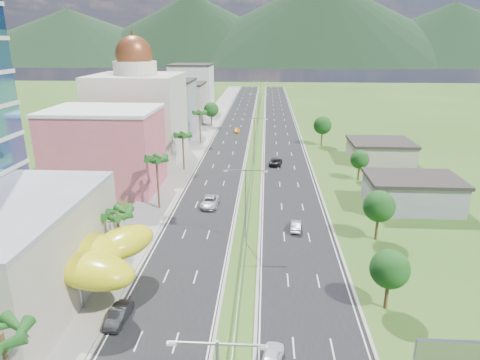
# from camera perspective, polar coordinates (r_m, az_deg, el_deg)

# --- Properties ---
(ground) EXTENTS (500.00, 500.00, 0.00)m
(ground) POSITION_cam_1_polar(r_m,az_deg,el_deg) (53.67, 0.18, -13.02)
(ground) COLOR #2D5119
(ground) RESTS_ON ground
(road_left) EXTENTS (11.00, 260.00, 0.04)m
(road_left) POSITION_cam_1_polar(r_m,az_deg,el_deg) (138.96, -0.76, 6.74)
(road_left) COLOR black
(road_left) RESTS_ON ground
(road_right) EXTENTS (11.00, 260.00, 0.04)m
(road_right) POSITION_cam_1_polar(r_m,az_deg,el_deg) (138.68, 5.47, 6.64)
(road_right) COLOR black
(road_right) RESTS_ON ground
(sidewalk_left) EXTENTS (7.00, 260.00, 0.12)m
(sidewalk_left) POSITION_cam_1_polar(r_m,az_deg,el_deg) (139.97, -4.67, 6.78)
(sidewalk_left) COLOR gray
(sidewalk_left) RESTS_ON ground
(median_guardrail) EXTENTS (0.10, 216.06, 0.76)m
(median_guardrail) POSITION_cam_1_polar(r_m,az_deg,el_deg) (120.90, 2.17, 5.26)
(median_guardrail) COLOR gray
(median_guardrail) RESTS_ON ground
(streetlight_median_b) EXTENTS (6.04, 0.25, 11.00)m
(streetlight_median_b) POSITION_cam_1_polar(r_m,az_deg,el_deg) (59.70, 0.75, -2.45)
(streetlight_median_b) COLOR gray
(streetlight_median_b) RESTS_ON ground
(streetlight_median_c) EXTENTS (6.04, 0.25, 11.00)m
(streetlight_median_c) POSITION_cam_1_polar(r_m,az_deg,el_deg) (98.11, 1.89, 5.85)
(streetlight_median_c) COLOR gray
(streetlight_median_c) RESTS_ON ground
(streetlight_median_d) EXTENTS (6.04, 0.25, 11.00)m
(streetlight_median_d) POSITION_cam_1_polar(r_m,az_deg,el_deg) (142.37, 2.43, 9.76)
(streetlight_median_d) COLOR gray
(streetlight_median_d) RESTS_ON ground
(streetlight_median_e) EXTENTS (6.04, 0.25, 11.00)m
(streetlight_median_e) POSITION_cam_1_polar(r_m,az_deg,el_deg) (186.98, 2.73, 11.80)
(streetlight_median_e) COLOR gray
(streetlight_median_e) RESTS_ON ground
(lime_canopy) EXTENTS (18.00, 15.00, 7.40)m
(lime_canopy) POSITION_cam_1_polar(r_m,az_deg,el_deg) (52.73, -22.62, -8.98)
(lime_canopy) COLOR gold
(lime_canopy) RESTS_ON ground
(pink_shophouse) EXTENTS (20.00, 15.00, 15.00)m
(pink_shophouse) POSITION_cam_1_polar(r_m,az_deg,el_deg) (86.03, -17.51, 3.74)
(pink_shophouse) COLOR #CB5361
(pink_shophouse) RESTS_ON ground
(domed_building) EXTENTS (20.00, 20.00, 28.70)m
(domed_building) POSITION_cam_1_polar(r_m,az_deg,el_deg) (106.60, -13.41, 8.89)
(domed_building) COLOR beige
(domed_building) RESTS_ON ground
(midrise_grey) EXTENTS (16.00, 15.00, 16.00)m
(midrise_grey) POSITION_cam_1_polar(r_m,az_deg,el_deg) (130.73, -9.78, 9.30)
(midrise_grey) COLOR gray
(midrise_grey) RESTS_ON ground
(midrise_beige) EXTENTS (16.00, 15.00, 13.00)m
(midrise_beige) POSITION_cam_1_polar(r_m,az_deg,el_deg) (152.21, -7.89, 10.07)
(midrise_beige) COLOR #A49887
(midrise_beige) RESTS_ON ground
(midrise_white) EXTENTS (16.00, 15.00, 18.00)m
(midrise_white) POSITION_cam_1_polar(r_m,az_deg,el_deg) (174.34, -6.45, 11.98)
(midrise_white) COLOR silver
(midrise_white) RESTS_ON ground
(billboard) EXTENTS (5.20, 0.35, 6.20)m
(billboard) POSITION_cam_1_polar(r_m,az_deg,el_deg) (39.10, 26.02, -20.77)
(billboard) COLOR gray
(billboard) RESTS_ON ground
(shed_near) EXTENTS (15.00, 10.00, 5.00)m
(shed_near) POSITION_cam_1_polar(r_m,az_deg,el_deg) (79.35, 21.94, -1.74)
(shed_near) COLOR gray
(shed_near) RESTS_ON ground
(shed_far) EXTENTS (14.00, 12.00, 4.40)m
(shed_far) POSITION_cam_1_polar(r_m,az_deg,el_deg) (107.53, 18.17, 3.56)
(shed_far) COLOR #A49887
(shed_far) RESTS_ON ground
(palm_tree_a) EXTENTS (3.60, 3.60, 9.10)m
(palm_tree_a) POSITION_cam_1_polar(r_m,az_deg,el_deg) (35.90, -29.17, -17.98)
(palm_tree_a) COLOR #47301C
(palm_tree_a) RESTS_ON ground
(palm_tree_b) EXTENTS (3.60, 3.60, 8.10)m
(palm_tree_b) POSITION_cam_1_polar(r_m,az_deg,el_deg) (55.18, -16.03, -4.64)
(palm_tree_b) COLOR #47301C
(palm_tree_b) RESTS_ON ground
(palm_tree_c) EXTENTS (3.60, 3.60, 9.60)m
(palm_tree_c) POSITION_cam_1_polar(r_m,az_deg,el_deg) (72.78, -11.07, 2.50)
(palm_tree_c) COLOR #47301C
(palm_tree_c) RESTS_ON ground
(palm_tree_d) EXTENTS (3.60, 3.60, 8.60)m
(palm_tree_d) POSITION_cam_1_polar(r_m,az_deg,el_deg) (94.77, -7.66, 5.74)
(palm_tree_d) COLOR #47301C
(palm_tree_d) RESTS_ON ground
(palm_tree_e) EXTENTS (3.60, 3.60, 9.40)m
(palm_tree_e) POSITION_cam_1_polar(r_m,az_deg,el_deg) (118.80, -5.39, 8.74)
(palm_tree_e) COLOR #47301C
(palm_tree_e) RESTS_ON ground
(leafy_tree_lfar) EXTENTS (4.90, 4.90, 8.05)m
(leafy_tree_lfar) POSITION_cam_1_polar(r_m,az_deg,el_deg) (143.67, -3.85, 9.34)
(leafy_tree_lfar) COLOR #47301C
(leafy_tree_lfar) RESTS_ON ground
(leafy_tree_ra) EXTENTS (4.20, 4.20, 6.90)m
(leafy_tree_ra) POSITION_cam_1_polar(r_m,az_deg,el_deg) (48.74, 19.34, -11.16)
(leafy_tree_ra) COLOR #47301C
(leafy_tree_ra) RESTS_ON ground
(leafy_tree_rb) EXTENTS (4.55, 4.55, 7.47)m
(leafy_tree_rb) POSITION_cam_1_polar(r_m,az_deg,el_deg) (64.20, 18.06, -3.37)
(leafy_tree_rb) COLOR #47301C
(leafy_tree_rb) RESTS_ON ground
(leafy_tree_rc) EXTENTS (3.85, 3.85, 6.33)m
(leafy_tree_rc) POSITION_cam_1_polar(r_m,az_deg,el_deg) (91.02, 15.67, 2.64)
(leafy_tree_rc) COLOR #47301C
(leafy_tree_rc) RESTS_ON ground
(leafy_tree_rd) EXTENTS (4.90, 4.90, 8.05)m
(leafy_tree_rd) POSITION_cam_1_polar(r_m,az_deg,el_deg) (118.89, 10.95, 7.16)
(leafy_tree_rd) COLOR #47301C
(leafy_tree_rd) RESTS_ON ground
(mountain_ridge) EXTENTS (860.00, 140.00, 90.00)m
(mountain_ridge) POSITION_cam_1_polar(r_m,az_deg,el_deg) (499.85, 10.43, 14.83)
(mountain_ridge) COLOR black
(mountain_ridge) RESTS_ON ground
(car_dark_left) EXTENTS (1.91, 4.80, 1.55)m
(car_dark_left) POSITION_cam_1_polar(r_m,az_deg,el_deg) (47.92, -15.85, -16.91)
(car_dark_left) COLOR black
(car_dark_left) RESTS_ON road_left
(car_silver_mid_left) EXTENTS (2.98, 6.01, 1.64)m
(car_silver_mid_left) POSITION_cam_1_polar(r_m,az_deg,el_deg) (74.92, -4.05, -2.90)
(car_silver_mid_left) COLOR #B4B7BD
(car_silver_mid_left) RESTS_ON road_left
(car_yellow_far_left) EXTENTS (2.27, 4.40, 1.22)m
(car_yellow_far_left) POSITION_cam_1_polar(r_m,az_deg,el_deg) (134.25, -0.40, 6.60)
(car_yellow_far_left) COLOR gold
(car_yellow_far_left) RESTS_ON road_left
(car_white_near_right) EXTENTS (2.59, 4.79, 1.55)m
(car_white_near_right) POSITION_cam_1_polar(r_m,az_deg,el_deg) (41.49, 4.26, -22.53)
(car_white_near_right) COLOR white
(car_white_near_right) RESTS_ON road_right
(car_silver_right) EXTENTS (1.90, 4.38, 1.40)m
(car_silver_right) POSITION_cam_1_polar(r_m,az_deg,el_deg) (66.25, 7.47, -6.06)
(car_silver_right) COLOR #A0A2A8
(car_silver_right) RESTS_ON road_right
(car_dark_far_right) EXTENTS (3.33, 5.86, 1.54)m
(car_dark_far_right) POSITION_cam_1_polar(r_m,az_deg,el_deg) (99.57, 4.78, 2.46)
(car_dark_far_right) COLOR black
(car_dark_far_right) RESTS_ON road_right
(motorcycle) EXTENTS (0.57, 1.75, 1.11)m
(motorcycle) POSITION_cam_1_polar(r_m,az_deg,el_deg) (50.61, -14.59, -15.02)
(motorcycle) COLOR black
(motorcycle) RESTS_ON road_left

